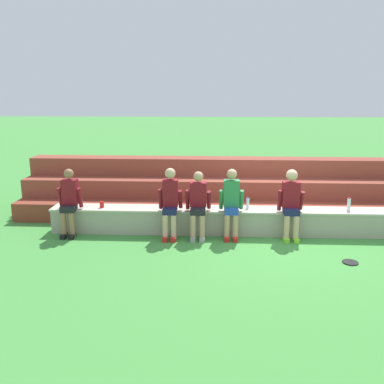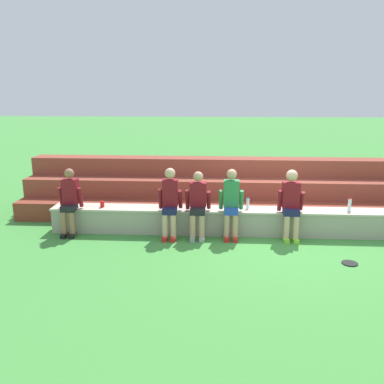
{
  "view_description": "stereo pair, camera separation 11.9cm",
  "coord_description": "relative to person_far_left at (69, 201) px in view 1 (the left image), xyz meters",
  "views": [
    {
      "loc": [
        -1.32,
        -7.92,
        2.88
      ],
      "look_at": [
        -1.72,
        0.25,
        0.87
      ],
      "focal_mm": 38.41,
      "sensor_mm": 36.0,
      "label": 1
    },
    {
      "loc": [
        -1.2,
        -7.91,
        2.88
      ],
      "look_at": [
        -1.72,
        0.25,
        0.87
      ],
      "focal_mm": 38.41,
      "sensor_mm": 36.0,
      "label": 2
    }
  ],
  "objects": [
    {
      "name": "stone_seating_wall",
      "position": [
        4.2,
        0.26,
        -0.44
      ],
      "size": [
        9.29,
        0.54,
        0.52
      ],
      "color": "#A8A08E",
      "rests_on": "ground"
    },
    {
      "name": "ground_plane",
      "position": [
        4.2,
        0.01,
        -0.72
      ],
      "size": [
        80.0,
        80.0,
        0.0
      ],
      "primitive_type": "plane",
      "color": "#428E3D"
    },
    {
      "name": "frisbee",
      "position": [
        5.29,
        -1.2,
        -0.71
      ],
      "size": [
        0.27,
        0.27,
        0.02
      ],
      "primitive_type": "cylinder",
      "color": "black",
      "rests_on": "ground"
    },
    {
      "name": "person_center",
      "position": [
        2.62,
        -0.02,
        -0.01
      ],
      "size": [
        0.51,
        0.55,
        1.34
      ],
      "color": "tan",
      "rests_on": "ground"
    },
    {
      "name": "plastic_cup_middle",
      "position": [
        0.6,
        0.23,
        -0.13
      ],
      "size": [
        0.09,
        0.09,
        0.12
      ],
      "primitive_type": "cylinder",
      "color": "red",
      "rests_on": "stone_seating_wall"
    },
    {
      "name": "person_right_of_center",
      "position": [
        3.28,
        -0.01,
        0.02
      ],
      "size": [
        0.49,
        0.48,
        1.39
      ],
      "color": "tan",
      "rests_on": "ground"
    },
    {
      "name": "person_far_right",
      "position": [
        4.46,
        0.0,
        0.04
      ],
      "size": [
        0.51,
        0.51,
        1.39
      ],
      "color": "#DBAD89",
      "rests_on": "ground"
    },
    {
      "name": "person_far_left",
      "position": [
        0.0,
        0.0,
        0.0
      ],
      "size": [
        0.49,
        0.52,
        1.36
      ],
      "color": "#996B4C",
      "rests_on": "ground"
    },
    {
      "name": "water_bottle_near_right",
      "position": [
        5.67,
        0.24,
        -0.07
      ],
      "size": [
        0.07,
        0.07,
        0.27
      ],
      "color": "silver",
      "rests_on": "stone_seating_wall"
    },
    {
      "name": "person_left_of_center",
      "position": [
        2.06,
        -0.04,
        0.02
      ],
      "size": [
        0.48,
        0.53,
        1.41
      ],
      "color": "#DBAD89",
      "rests_on": "ground"
    },
    {
      "name": "brick_bleachers",
      "position": [
        4.2,
        1.76,
        -0.22
      ],
      "size": [
        11.6,
        1.7,
        1.28
      ],
      "color": "brown",
      "rests_on": "ground"
    },
    {
      "name": "water_bottle_mid_right",
      "position": [
        3.63,
        0.29,
        -0.09
      ],
      "size": [
        0.06,
        0.06,
        0.23
      ],
      "color": "silver",
      "rests_on": "stone_seating_wall"
    }
  ]
}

